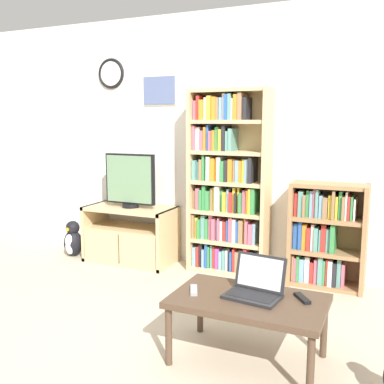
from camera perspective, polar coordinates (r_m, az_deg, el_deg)
The scene contains 11 objects.
ground_plane at distance 3.20m, azimuth -10.89°, elevation -19.42°, with size 18.00×18.00×0.00m, color #BCAD93.
wall_back at distance 4.65m, azimuth 3.37°, elevation 6.43°, with size 6.53×0.09×2.60m.
tv_stand at distance 4.91m, azimuth -7.89°, elevation -5.32°, with size 0.96×0.49×0.60m.
television at distance 4.79m, azimuth -7.88°, elevation 1.42°, with size 0.58×0.18×0.57m.
bookshelf_tall at distance 4.47m, azimuth 4.42°, elevation 0.77°, with size 0.80×0.29×1.82m.
bookshelf_short at distance 4.31m, azimuth 16.38°, elevation -5.36°, with size 0.67×0.31×0.96m.
coffee_table at distance 2.92m, azimuth 7.15°, elevation -14.03°, with size 0.95×0.58×0.42m.
laptop at distance 2.92m, azimuth 8.09°, elevation -11.77°, with size 0.37×0.31×0.25m.
remote_near_laptop at distance 2.98m, azimuth 0.24°, elevation -12.35°, with size 0.11×0.16×0.02m.
remote_far_from_laptop at distance 2.93m, azimuth 13.82°, elevation -12.96°, with size 0.13×0.16×0.02m.
penguin_figurine at distance 5.27m, azimuth -14.91°, elevation -5.92°, with size 0.22×0.20×0.40m.
Camera 1 is at (1.66, -2.28, 1.51)m, focal length 42.00 mm.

